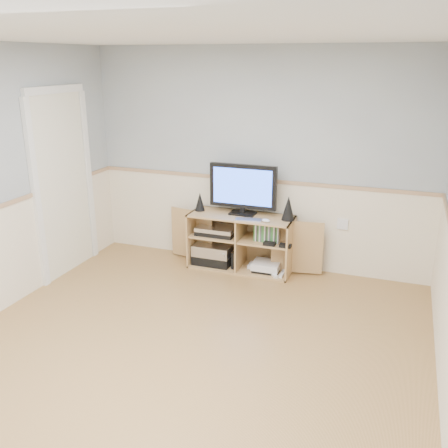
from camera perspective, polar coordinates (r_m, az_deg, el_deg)
The scene contains 11 objects.
room at distance 3.84m, azimuth -5.90°, elevation 1.12°, with size 4.04×4.54×2.54m.
media_cabinet at distance 5.84m, azimuth 2.11°, elevation -1.85°, with size 1.87×0.45×0.65m.
monitor at distance 5.64m, azimuth 2.17°, elevation 4.16°, with size 0.78×0.18×0.58m.
speaker_left at distance 5.85m, azimuth -2.77°, elevation 2.57°, with size 0.12×0.12×0.22m, color black.
speaker_right at distance 5.53m, azimuth 7.36°, elevation 1.80°, with size 0.15×0.15×0.27m, color black.
keyboard at distance 5.52m, azimuth 2.80°, elevation 0.50°, with size 0.29×0.12×0.01m, color silver.
mouse at distance 5.46m, azimuth 4.82°, elevation 0.40°, with size 0.10×0.06×0.04m, color white.
av_components at distance 5.93m, azimuth -1.03°, elevation -2.68°, with size 0.52×0.33×0.47m.
game_consoles at distance 5.79m, azimuth 4.79°, elevation -4.85°, with size 0.45×0.30×0.11m.
game_cases at distance 5.63m, azimuth 4.99°, elevation -1.01°, with size 0.28×0.14×0.19m, color #3F8C3F.
wall_outlet at distance 5.70m, azimuth 13.42°, elevation -0.00°, with size 0.12×0.03×0.12m, color white.
Camera 1 is at (1.56, -3.17, 2.35)m, focal length 40.00 mm.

